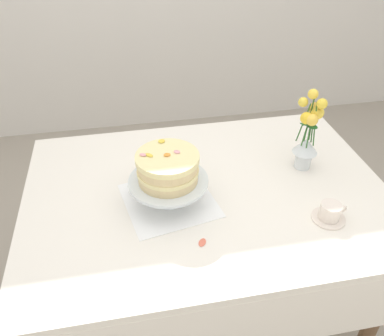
{
  "coord_description": "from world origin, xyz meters",
  "views": [
    {
      "loc": [
        -0.28,
        -1.16,
        1.72
      ],
      "look_at": [
        -0.06,
        -0.01,
        0.86
      ],
      "focal_mm": 37.16,
      "sensor_mm": 36.0,
      "label": 1
    }
  ],
  "objects_px": {
    "dining_table": "(208,212)",
    "flower_vase": "(308,134)",
    "teacup": "(330,213)",
    "cake_stand": "(168,183)",
    "layer_cake": "(168,168)"
  },
  "relations": [
    {
      "from": "layer_cake",
      "to": "teacup",
      "type": "xyz_separation_m",
      "value": [
        0.54,
        -0.2,
        -0.13
      ]
    },
    {
      "from": "cake_stand",
      "to": "teacup",
      "type": "height_order",
      "value": "cake_stand"
    },
    {
      "from": "cake_stand",
      "to": "flower_vase",
      "type": "bearing_deg",
      "value": 10.83
    },
    {
      "from": "layer_cake",
      "to": "flower_vase",
      "type": "distance_m",
      "value": 0.59
    },
    {
      "from": "layer_cake",
      "to": "flower_vase",
      "type": "relative_size",
      "value": 0.65
    },
    {
      "from": "dining_table",
      "to": "layer_cake",
      "type": "height_order",
      "value": "layer_cake"
    },
    {
      "from": "dining_table",
      "to": "flower_vase",
      "type": "xyz_separation_m",
      "value": [
        0.42,
        0.1,
        0.25
      ]
    },
    {
      "from": "layer_cake",
      "to": "flower_vase",
      "type": "height_order",
      "value": "flower_vase"
    },
    {
      "from": "dining_table",
      "to": "teacup",
      "type": "xyz_separation_m",
      "value": [
        0.39,
        -0.22,
        0.12
      ]
    },
    {
      "from": "dining_table",
      "to": "cake_stand",
      "type": "xyz_separation_m",
      "value": [
        -0.15,
        -0.01,
        0.17
      ]
    },
    {
      "from": "cake_stand",
      "to": "teacup",
      "type": "bearing_deg",
      "value": -20.68
    },
    {
      "from": "dining_table",
      "to": "cake_stand",
      "type": "height_order",
      "value": "cake_stand"
    },
    {
      "from": "dining_table",
      "to": "cake_stand",
      "type": "relative_size",
      "value": 4.83
    },
    {
      "from": "dining_table",
      "to": "cake_stand",
      "type": "bearing_deg",
      "value": -175.91
    },
    {
      "from": "dining_table",
      "to": "flower_vase",
      "type": "relative_size",
      "value": 4.07
    }
  ]
}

